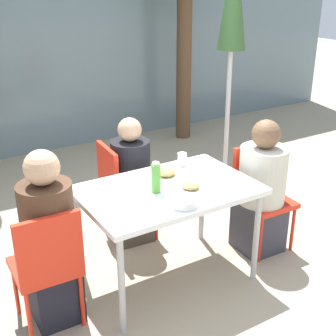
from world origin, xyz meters
name	(u,v)px	position (x,y,z in m)	size (l,w,h in m)	color
ground_plane	(168,277)	(0.00, 0.00, 0.00)	(24.00, 24.00, 0.00)	tan
building_facade	(23,31)	(0.00, 3.26, 1.50)	(10.00, 0.20, 3.00)	slate
dining_table	(168,196)	(0.00, 0.00, 0.69)	(1.22, 0.80, 0.75)	white
chair_left	(47,262)	(-0.91, -0.06, 0.50)	(0.41, 0.41, 0.86)	red
person_left	(50,244)	(-0.86, 0.02, 0.57)	(0.34, 0.34, 1.20)	black
chair_right	(259,189)	(0.91, 0.04, 0.50)	(0.42, 0.42, 0.86)	red
person_right	(261,192)	(0.86, -0.03, 0.52)	(0.38, 0.38, 1.12)	#383842
chair_far	(120,186)	(-0.03, 0.71, 0.50)	(0.43, 0.43, 0.86)	red
person_far	(131,185)	(0.04, 0.65, 0.51)	(0.32, 0.32, 1.09)	#473D33
closed_umbrella	(232,17)	(1.22, 0.88, 1.78)	(0.36, 0.36, 2.48)	#333333
plate_0	(191,188)	(0.11, -0.12, 0.78)	(0.22, 0.22, 0.06)	white
plate_1	(166,174)	(0.08, 0.16, 0.78)	(0.25, 0.25, 0.07)	white
bottle	(156,178)	(-0.10, -0.01, 0.86)	(0.07, 0.07, 0.22)	#51A338
drinking_cup	(182,159)	(0.31, 0.29, 0.81)	(0.07, 0.07, 0.10)	white
salad_bowl	(184,202)	(-0.05, -0.28, 0.78)	(0.19, 0.19, 0.05)	white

